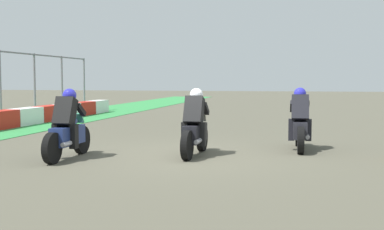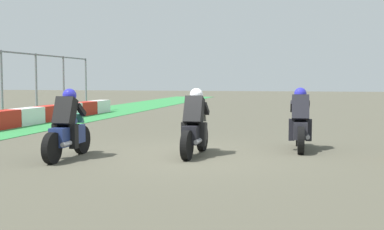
{
  "view_description": "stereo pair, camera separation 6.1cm",
  "coord_description": "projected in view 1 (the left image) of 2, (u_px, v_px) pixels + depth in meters",
  "views": [
    {
      "loc": [
        -10.56,
        -2.35,
        1.71
      ],
      "look_at": [
        0.19,
        -0.01,
        0.9
      ],
      "focal_mm": 45.58,
      "sensor_mm": 36.0,
      "label": 1
    },
    {
      "loc": [
        -10.55,
        -2.41,
        1.71
      ],
      "look_at": [
        0.19,
        -0.01,
        0.9
      ],
      "focal_mm": 45.58,
      "sensor_mm": 36.0,
      "label": 2
    }
  ],
  "objects": [
    {
      "name": "rider_lane_b",
      "position": [
        195.0,
        128.0,
        10.91
      ],
      "size": [
        2.04,
        0.55,
        1.51
      ],
      "rotation": [
        0.0,
        0.0,
        -0.04
      ],
      "color": "black",
      "rests_on": "ground_plane"
    },
    {
      "name": "rider_lane_c",
      "position": [
        68.0,
        130.0,
        10.47
      ],
      "size": [
        2.04,
        0.54,
        1.51
      ],
      "rotation": [
        0.0,
        0.0,
        0.01
      ],
      "color": "black",
      "rests_on": "ground_plane"
    },
    {
      "name": "ground_plane",
      "position": [
        190.0,
        156.0,
        10.92
      ],
      "size": [
        120.0,
        120.0,
        0.0
      ],
      "primitive_type": "plane",
      "color": "#524F40"
    },
    {
      "name": "rider_lane_a",
      "position": [
        300.0,
        124.0,
        11.78
      ],
      "size": [
        2.04,
        0.55,
        1.51
      ],
      "rotation": [
        0.0,
        0.0,
        0.03
      ],
      "color": "black",
      "rests_on": "ground_plane"
    }
  ]
}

